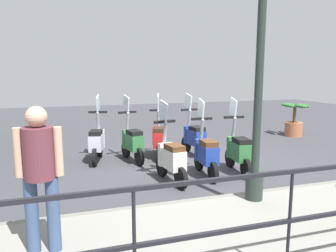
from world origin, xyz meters
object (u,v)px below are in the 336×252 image
(lamp_post_near, at_px, (259,69))
(scooter_far_2, at_px, (132,141))
(scooter_far_1, at_px, (159,138))
(scooter_far_0, at_px, (194,137))
(scooter_far_3, at_px, (97,141))
(potted_palm, at_px, (294,122))
(pedestrian_distant, at_px, (40,169))
(scooter_near_0, at_px, (238,150))
(scooter_near_1, at_px, (206,153))
(scooter_near_2, at_px, (171,158))

(lamp_post_near, height_order, scooter_far_2, lamp_post_near)
(scooter_far_1, height_order, scooter_far_2, same)
(scooter_far_0, height_order, scooter_far_2, same)
(scooter_far_2, bearing_deg, scooter_far_3, 61.51)
(potted_palm, relative_size, scooter_far_3, 0.69)
(pedestrian_distant, distance_m, scooter_far_3, 4.19)
(potted_palm, bearing_deg, scooter_far_2, 104.21)
(lamp_post_near, distance_m, scooter_far_0, 3.64)
(scooter_near_0, height_order, scooter_far_2, same)
(potted_palm, height_order, scooter_far_3, scooter_far_3)
(scooter_far_0, xyz_separation_m, scooter_far_3, (0.20, 2.35, 0.00))
(scooter_far_2, bearing_deg, scooter_near_1, -152.78)
(scooter_far_0, bearing_deg, pedestrian_distant, 132.71)
(lamp_post_near, bearing_deg, scooter_near_1, 2.06)
(scooter_far_0, xyz_separation_m, scooter_far_2, (-0.05, 1.57, 0.00))
(pedestrian_distant, height_order, scooter_far_3, pedestrian_distant)
(lamp_post_near, bearing_deg, scooter_near_0, -21.89)
(lamp_post_near, relative_size, scooter_near_0, 2.87)
(potted_palm, bearing_deg, lamp_post_near, 136.42)
(lamp_post_near, bearing_deg, scooter_near_2, 28.95)
(scooter_near_1, distance_m, scooter_far_0, 1.63)
(lamp_post_near, xyz_separation_m, pedestrian_distant, (-0.59, 2.99, -1.03))
(potted_palm, distance_m, scooter_far_0, 4.29)
(lamp_post_near, bearing_deg, scooter_far_2, 21.29)
(scooter_far_1, relative_size, scooter_far_3, 1.00)
(lamp_post_near, relative_size, potted_palm, 4.17)
(scooter_near_0, bearing_deg, scooter_far_1, 42.20)
(scooter_far_1, bearing_deg, scooter_far_3, 102.21)
(lamp_post_near, height_order, pedestrian_distant, lamp_post_near)
(scooter_near_1, height_order, scooter_far_3, same)
(scooter_near_1, bearing_deg, potted_palm, -52.48)
(pedestrian_distant, relative_size, scooter_far_3, 1.03)
(lamp_post_near, relative_size, scooter_near_1, 2.87)
(scooter_near_1, bearing_deg, scooter_far_3, 51.76)
(scooter_far_0, relative_size, scooter_far_1, 1.00)
(lamp_post_near, relative_size, scooter_far_3, 2.87)
(lamp_post_near, bearing_deg, scooter_far_1, 9.34)
(scooter_near_1, relative_size, scooter_far_3, 1.00)
(lamp_post_near, height_order, scooter_far_0, lamp_post_near)
(potted_palm, height_order, scooter_near_2, scooter_near_2)
(scooter_near_0, xyz_separation_m, scooter_near_1, (-0.01, 0.73, 0.00))
(potted_palm, bearing_deg, scooter_far_3, 100.38)
(scooter_far_2, bearing_deg, scooter_far_0, -98.63)
(potted_palm, relative_size, scooter_near_0, 0.69)
(scooter_far_0, distance_m, scooter_far_2, 1.57)
(potted_palm, distance_m, scooter_near_1, 5.34)
(scooter_far_2, bearing_deg, scooter_near_0, -138.91)
(scooter_near_2, xyz_separation_m, scooter_far_3, (1.92, 1.18, 0.00))
(scooter_far_1, distance_m, scooter_far_3, 1.47)
(scooter_far_1, bearing_deg, scooter_near_0, -128.79)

